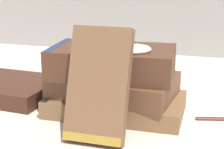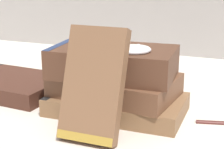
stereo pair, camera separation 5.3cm
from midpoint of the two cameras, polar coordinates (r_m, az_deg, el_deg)
The scene contains 8 objects.
ground_plane at distance 0.66m, azimuth -0.52°, elevation -5.28°, with size 3.00×3.00×0.00m, color beige.
book_flat_bottom at distance 0.64m, azimuth 2.71°, elevation -4.48°, with size 0.23×0.13×0.03m.
book_flat_middle at distance 0.63m, azimuth 2.40°, elevation -1.54°, with size 0.21×0.15×0.04m.
book_flat_top at distance 0.62m, azimuth 2.18°, elevation 1.96°, with size 0.21×0.13×0.05m.
book_side_left at distance 0.76m, azimuth -13.30°, elevation -1.48°, with size 0.20×0.16×0.03m.
book_leaning_front at distance 0.53m, azimuth -0.03°, elevation -2.11°, with size 0.09×0.07×0.16m.
pocket_watch at distance 0.59m, azimuth 5.82°, elevation 3.81°, with size 0.06×0.06×0.01m.
reading_glasses at distance 0.77m, azimuth -1.20°, elevation -1.84°, with size 0.10×0.05×0.00m.
Camera 2 is at (0.26, -0.55, 0.24)m, focal length 60.00 mm.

